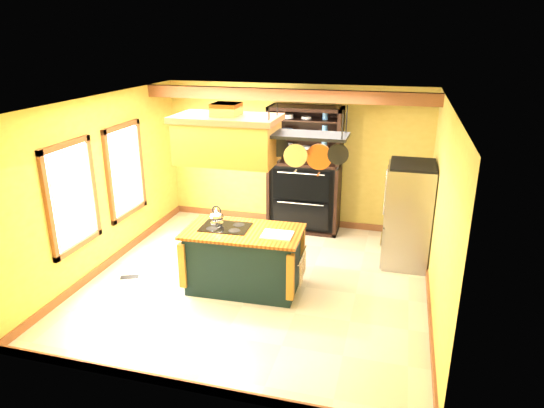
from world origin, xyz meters
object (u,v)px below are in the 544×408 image
at_px(range_hood, 227,138).
at_px(pot_rack, 308,142).
at_px(refrigerator, 407,217).
at_px(hutch, 305,184).
at_px(kitchen_island, 244,259).

bearing_deg(range_hood, pot_rack, 0.15).
xyz_separation_m(pot_rack, refrigerator, (1.36, 1.48, -1.45)).
bearing_deg(range_hood, hutch, 76.77).
height_order(refrigerator, hutch, hutch).
bearing_deg(range_hood, kitchen_island, 0.22).
bearing_deg(pot_rack, range_hood, -179.85).
bearing_deg(refrigerator, hutch, 151.63).
height_order(range_hood, hutch, range_hood).
bearing_deg(kitchen_island, range_hood, 178.11).
distance_m(kitchen_island, pot_rack, 1.99).
bearing_deg(kitchen_island, pot_rack, -1.97).
bearing_deg(kitchen_island, hutch, 79.04).
relative_size(range_hood, refrigerator, 0.86).
bearing_deg(refrigerator, range_hood, -148.98).
xyz_separation_m(pot_rack, hutch, (-0.52, 2.49, -1.34)).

